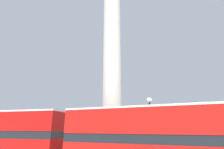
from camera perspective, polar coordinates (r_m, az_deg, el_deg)
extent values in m
cube|color=beige|center=(18.20, 0.00, -22.34)|extent=(4.06, 4.06, 0.85)
cube|color=beige|center=(18.14, 0.00, -19.68)|extent=(2.48, 2.48, 0.85)
cylinder|color=beige|center=(19.83, 0.00, 7.02)|extent=(1.98, 1.98, 16.99)
cube|color=black|center=(12.11, 10.41, -19.74)|extent=(10.88, 3.38, 0.55)
cube|color=#B7140F|center=(12.10, 10.14, -14.73)|extent=(10.88, 3.43, 1.57)
cube|color=silver|center=(12.16, 9.93, -10.75)|extent=(10.88, 3.43, 0.12)
cube|color=#A80F0C|center=(18.20, -31.84, -19.75)|extent=(10.24, 2.85, 1.68)
cube|color=black|center=(18.13, -31.28, -16.28)|extent=(10.24, 2.80, 0.55)
cube|color=#A80F0C|center=(18.13, -30.78, -13.10)|extent=(10.24, 2.85, 1.48)
cube|color=silver|center=(18.17, -30.40, -10.60)|extent=(10.24, 2.85, 0.12)
cube|color=beige|center=(23.28, 27.07, -19.34)|extent=(4.48, 4.00, 2.61)
ellipsoid|color=brown|center=(23.26, 26.06, -11.95)|extent=(2.45, 1.94, 1.08)
cone|color=brown|center=(23.01, 28.42, -10.37)|extent=(1.20, 1.00, 1.14)
cylinder|color=brown|center=(23.34, 25.74, -9.54)|extent=(0.36, 0.36, 0.90)
sphere|color=brown|center=(23.41, 25.56, -8.12)|extent=(0.28, 0.28, 0.28)
cylinder|color=brown|center=(23.31, 28.34, -14.47)|extent=(0.20, 0.20, 1.18)
cylinder|color=brown|center=(22.74, 27.93, -14.51)|extent=(0.20, 0.20, 1.18)
cylinder|color=brown|center=(23.72, 24.98, -14.91)|extent=(0.20, 0.20, 1.18)
cylinder|color=brown|center=(23.16, 24.50, -14.95)|extent=(0.20, 0.20, 1.18)
cylinder|color=black|center=(15.24, 12.74, -18.44)|extent=(0.14, 0.14, 4.95)
sphere|color=white|center=(15.40, 12.08, -8.29)|extent=(0.48, 0.48, 0.48)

